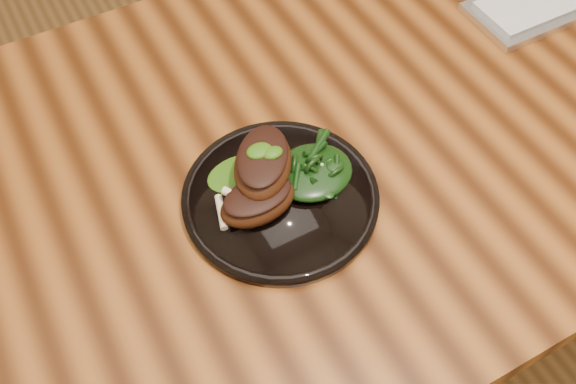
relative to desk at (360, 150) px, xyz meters
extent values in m
plane|color=brown|center=(0.00, 0.00, -0.67)|extent=(4.00, 4.00, 0.00)
cube|color=#381907|center=(0.00, 0.00, 0.06)|extent=(1.60, 0.80, 0.04)
cylinder|color=#33170B|center=(0.74, 0.34, -0.31)|extent=(0.06, 0.06, 0.71)
cylinder|color=black|center=(-0.18, -0.08, 0.09)|extent=(0.26, 0.26, 0.01)
torus|color=black|center=(-0.18, -0.08, 0.09)|extent=(0.25, 0.25, 0.01)
cylinder|color=black|center=(-0.18, -0.08, 0.09)|extent=(0.17, 0.17, 0.00)
ellipsoid|color=#3C1B0B|center=(-0.22, -0.09, 0.12)|extent=(0.10, 0.07, 0.04)
ellipsoid|color=black|center=(-0.22, -0.09, 0.13)|extent=(0.09, 0.06, 0.01)
cylinder|color=beige|center=(-0.26, -0.07, 0.11)|extent=(0.02, 0.05, 0.01)
ellipsoid|color=#1D4907|center=(-0.22, -0.09, 0.14)|extent=(0.03, 0.02, 0.01)
ellipsoid|color=#3C1B0B|center=(-0.19, -0.05, 0.14)|extent=(0.12, 0.13, 0.04)
ellipsoid|color=black|center=(-0.19, -0.05, 0.15)|extent=(0.11, 0.12, 0.01)
cylinder|color=beige|center=(-0.24, -0.08, 0.13)|extent=(0.04, 0.05, 0.01)
ellipsoid|color=#1D4907|center=(-0.19, -0.05, 0.16)|extent=(0.03, 0.02, 0.01)
ellipsoid|color=#1D4907|center=(-0.21, -0.02, 0.10)|extent=(0.09, 0.06, 0.01)
ellipsoid|color=black|center=(-0.13, -0.07, 0.11)|extent=(0.11, 0.09, 0.02)
camera|label=1|loc=(-0.40, -0.51, 0.76)|focal=40.00mm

